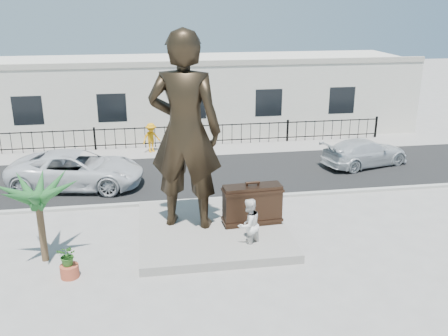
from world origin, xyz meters
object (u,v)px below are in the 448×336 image
object	(u,v)px
statue	(185,131)
car_white	(77,170)
suitcase	(252,205)
tourist	(249,225)

from	to	relation	value
statue	car_white	world-z (taller)	statue
suitcase	tourist	world-z (taller)	tourist
suitcase	car_white	size ratio (longest dim) A/B	0.35
tourist	suitcase	bearing A→B (deg)	-138.05
suitcase	car_white	world-z (taller)	suitcase
suitcase	tourist	xyz separation A→B (m)	(-0.42, -1.39, -0.11)
statue	tourist	bearing A→B (deg)	154.45
tourist	car_white	xyz separation A→B (m)	(-6.33, 6.97, -0.09)
suitcase	tourist	size ratio (longest dim) A/B	1.13
statue	suitcase	bearing A→B (deg)	-171.53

